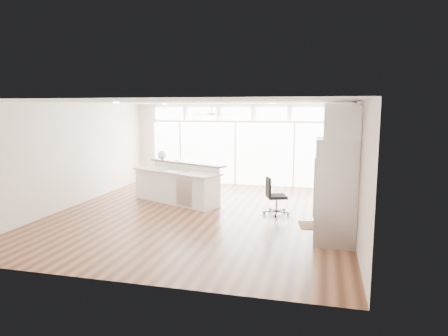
# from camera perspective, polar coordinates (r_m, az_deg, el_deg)

# --- Properties ---
(floor) EXTENTS (7.00, 8.00, 0.02)m
(floor) POSITION_cam_1_polar(r_m,az_deg,el_deg) (9.85, -3.34, -6.60)
(floor) COLOR #482716
(floor) RESTS_ON ground
(ceiling) EXTENTS (7.00, 8.00, 0.02)m
(ceiling) POSITION_cam_1_polar(r_m,az_deg,el_deg) (9.51, -3.49, 9.37)
(ceiling) COLOR white
(ceiling) RESTS_ON wall_back
(wall_back) EXTENTS (7.00, 0.04, 2.70)m
(wall_back) POSITION_cam_1_polar(r_m,az_deg,el_deg) (13.43, 1.71, 3.37)
(wall_back) COLOR silver
(wall_back) RESTS_ON floor
(wall_front) EXTENTS (7.00, 0.04, 2.70)m
(wall_front) POSITION_cam_1_polar(r_m,az_deg,el_deg) (5.94, -15.06, -3.50)
(wall_front) COLOR silver
(wall_front) RESTS_ON floor
(wall_left) EXTENTS (0.04, 8.00, 2.70)m
(wall_left) POSITION_cam_1_polar(r_m,az_deg,el_deg) (11.14, -20.87, 1.74)
(wall_left) COLOR silver
(wall_left) RESTS_ON floor
(wall_right) EXTENTS (0.04, 8.00, 2.70)m
(wall_right) POSITION_cam_1_polar(r_m,az_deg,el_deg) (9.17, 17.95, 0.54)
(wall_right) COLOR silver
(wall_right) RESTS_ON floor
(glass_wall) EXTENTS (5.80, 0.06, 2.08)m
(glass_wall) POSITION_cam_1_polar(r_m,az_deg,el_deg) (13.40, 1.65, 2.07)
(glass_wall) COLOR white
(glass_wall) RESTS_ON wall_back
(transom_row) EXTENTS (5.90, 0.06, 0.40)m
(transom_row) POSITION_cam_1_polar(r_m,az_deg,el_deg) (13.32, 1.67, 7.76)
(transom_row) COLOR white
(transom_row) RESTS_ON wall_back
(desk_window) EXTENTS (0.04, 0.85, 0.85)m
(desk_window) POSITION_cam_1_polar(r_m,az_deg,el_deg) (9.44, 17.64, 2.00)
(desk_window) COLOR silver
(desk_window) RESTS_ON wall_right
(ceiling_fan) EXTENTS (1.16, 1.16, 0.32)m
(ceiling_fan) POSITION_cam_1_polar(r_m,az_deg,el_deg) (12.33, -1.77, 8.16)
(ceiling_fan) COLOR white
(ceiling_fan) RESTS_ON ceiling
(recessed_lights) EXTENTS (3.40, 3.00, 0.02)m
(recessed_lights) POSITION_cam_1_polar(r_m,az_deg,el_deg) (9.70, -3.13, 9.24)
(recessed_lights) COLOR white
(recessed_lights) RESTS_ON ceiling
(oven_cabinet) EXTENTS (0.64, 1.20, 2.50)m
(oven_cabinet) POSITION_cam_1_polar(r_m,az_deg,el_deg) (10.95, 15.59, 1.35)
(oven_cabinet) COLOR white
(oven_cabinet) RESTS_ON floor
(desk_nook) EXTENTS (0.72, 1.30, 0.76)m
(desk_nook) POSITION_cam_1_polar(r_m,az_deg,el_deg) (9.62, 15.36, -4.86)
(desk_nook) COLOR white
(desk_nook) RESTS_ON floor
(upper_cabinets) EXTENTS (0.64, 1.30, 0.64)m
(upper_cabinets) POSITION_cam_1_polar(r_m,az_deg,el_deg) (9.37, 16.08, 6.93)
(upper_cabinets) COLOR white
(upper_cabinets) RESTS_ON wall_right
(refrigerator) EXTENTS (0.76, 0.90, 2.00)m
(refrigerator) POSITION_cam_1_polar(r_m,az_deg,el_deg) (7.88, 15.63, -3.20)
(refrigerator) COLOR #B3B3B8
(refrigerator) RESTS_ON floor
(fridge_cabinet) EXTENTS (0.64, 0.90, 0.60)m
(fridge_cabinet) POSITION_cam_1_polar(r_m,az_deg,el_deg) (7.73, 16.47, 6.27)
(fridge_cabinet) COLOR white
(fridge_cabinet) RESTS_ON wall_right
(framed_photos) EXTENTS (0.06, 0.22, 0.80)m
(framed_photos) POSITION_cam_1_polar(r_m,az_deg,el_deg) (10.07, 17.39, 1.54)
(framed_photos) COLOR black
(framed_photos) RESTS_ON wall_right
(kitchen_island) EXTENTS (2.88, 2.02, 1.07)m
(kitchen_island) POSITION_cam_1_polar(r_m,az_deg,el_deg) (10.97, -6.86, -2.15)
(kitchen_island) COLOR white
(kitchen_island) RESTS_ON floor
(rug) EXTENTS (1.01, 0.81, 0.01)m
(rug) POSITION_cam_1_polar(r_m,az_deg,el_deg) (9.11, 13.57, -7.98)
(rug) COLOR #382212
(rug) RESTS_ON floor
(office_chair) EXTENTS (0.59, 0.57, 0.90)m
(office_chair) POSITION_cam_1_polar(r_m,az_deg,el_deg) (9.76, 7.53, -4.01)
(office_chair) COLOR black
(office_chair) RESTS_ON floor
(fishbowl) EXTENTS (0.35, 0.35, 0.26)m
(fishbowl) POSITION_cam_1_polar(r_m,az_deg,el_deg) (11.83, -8.83, 1.85)
(fishbowl) COLOR white
(fishbowl) RESTS_ON kitchen_island
(monitor) EXTENTS (0.13, 0.51, 0.42)m
(monitor) POSITION_cam_1_polar(r_m,az_deg,el_deg) (9.50, 15.02, -1.39)
(monitor) COLOR black
(monitor) RESTS_ON desk_nook
(keyboard) EXTENTS (0.14, 0.31, 0.02)m
(keyboard) POSITION_cam_1_polar(r_m,az_deg,el_deg) (9.54, 13.95, -2.55)
(keyboard) COLOR white
(keyboard) RESTS_ON desk_nook
(potted_plant) EXTENTS (0.31, 0.34, 0.26)m
(potted_plant) POSITION_cam_1_polar(r_m,az_deg,el_deg) (10.87, 15.88, 8.59)
(potted_plant) COLOR #254E21
(potted_plant) RESTS_ON oven_cabinet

